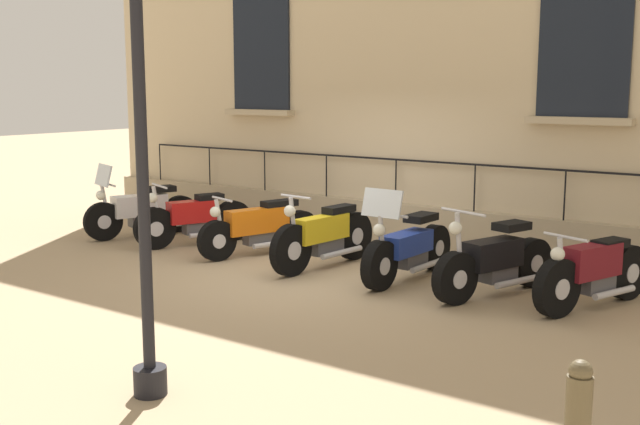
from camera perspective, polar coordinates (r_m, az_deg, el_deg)
The scene contains 9 objects.
ground_plane at distance 10.86m, azimuth -0.56°, elevation -4.30°, with size 60.00×60.00×0.00m, color tan.
building_facade at distance 12.90m, azimuth 6.75°, elevation 14.33°, with size 0.82×13.13×7.59m.
motorcycle_white at distance 13.55m, azimuth -13.06°, elevation 0.14°, with size 1.96×0.97×1.28m.
motorcycle_red at distance 12.66m, azimuth -9.30°, elevation -0.50°, with size 1.92×0.97×1.02m.
motorcycle_orange at distance 11.82m, azimuth -4.48°, elevation -1.13°, with size 2.06×0.86×0.94m.
motorcycle_yellow at distance 10.94m, azimuth 0.28°, elevation -1.81°, with size 2.08×0.57×1.10m.
motorcycle_blue at distance 10.33m, azimuth 6.52°, elevation -2.72°, with size 2.04×0.68×1.29m.
motorcycle_black at distance 9.75m, azimuth 12.80°, elevation -3.62°, with size 1.98×0.92×1.12m.
motorcycle_maroon at distance 9.51m, azimuth 19.56°, elevation -4.21°, with size 1.91×0.88×0.92m.
Camera 1 is at (8.53, 6.21, 2.57)m, focal length 43.30 mm.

